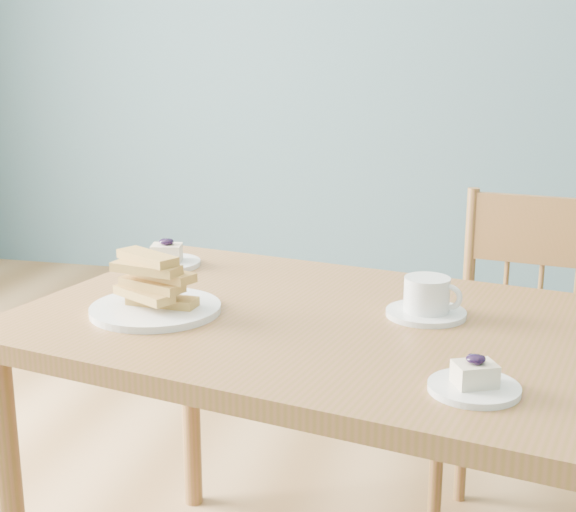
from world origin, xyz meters
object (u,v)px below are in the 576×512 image
(cheesecake_plate_near, at_px, (474,382))
(biscotti_plate, at_px, (155,294))
(dining_table, at_px, (365,360))
(cheesecake_plate_far, at_px, (167,259))
(coffee_cup, at_px, (427,300))
(dining_chair, at_px, (528,375))

(cheesecake_plate_near, xyz_separation_m, biscotti_plate, (-0.60, 0.23, 0.02))
(dining_table, bearing_deg, cheesecake_plate_far, 161.61)
(cheesecake_plate_far, height_order, coffee_cup, coffee_cup)
(dining_table, xyz_separation_m, cheesecake_plate_far, (-0.52, 0.30, 0.09))
(cheesecake_plate_far, distance_m, biscotti_plate, 0.35)
(cheesecake_plate_far, bearing_deg, dining_chair, 11.85)
(cheesecake_plate_near, height_order, biscotti_plate, biscotti_plate)
(biscotti_plate, bearing_deg, cheesecake_plate_far, 108.62)
(dining_chair, distance_m, biscotti_plate, 0.94)
(cheesecake_plate_near, xyz_separation_m, cheesecake_plate_far, (-0.72, 0.56, 0.00))
(dining_chair, bearing_deg, biscotti_plate, -135.82)
(dining_table, height_order, cheesecake_plate_near, cheesecake_plate_near)
(dining_table, height_order, coffee_cup, coffee_cup)
(dining_table, distance_m, coffee_cup, 0.16)
(dining_table, distance_m, cheesecake_plate_near, 0.34)
(dining_chair, distance_m, coffee_cup, 0.55)
(cheesecake_plate_near, height_order, cheesecake_plate_far, cheesecake_plate_far)
(dining_chair, bearing_deg, cheesecake_plate_near, -90.25)
(coffee_cup, bearing_deg, dining_table, -132.46)
(biscotti_plate, bearing_deg, cheesecake_plate_near, -20.98)
(coffee_cup, height_order, biscotti_plate, biscotti_plate)
(cheesecake_plate_far, bearing_deg, biscotti_plate, -71.38)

